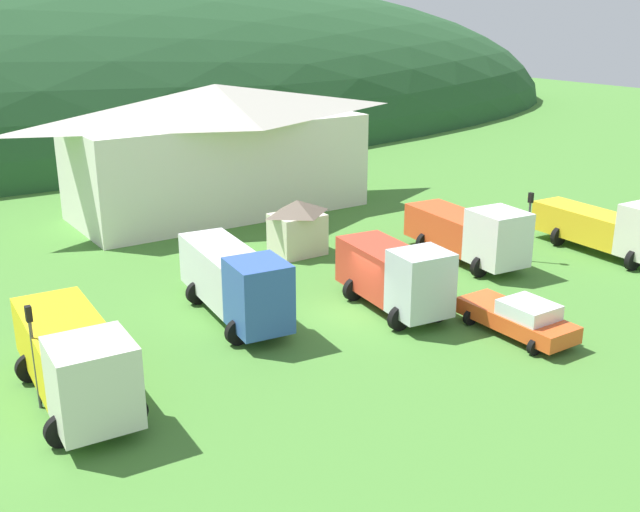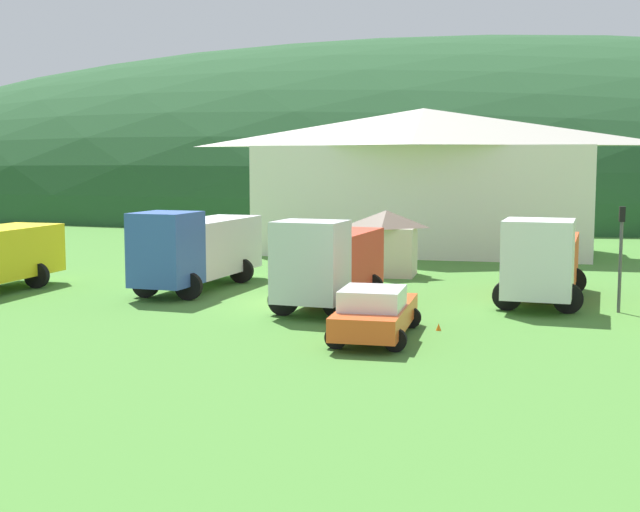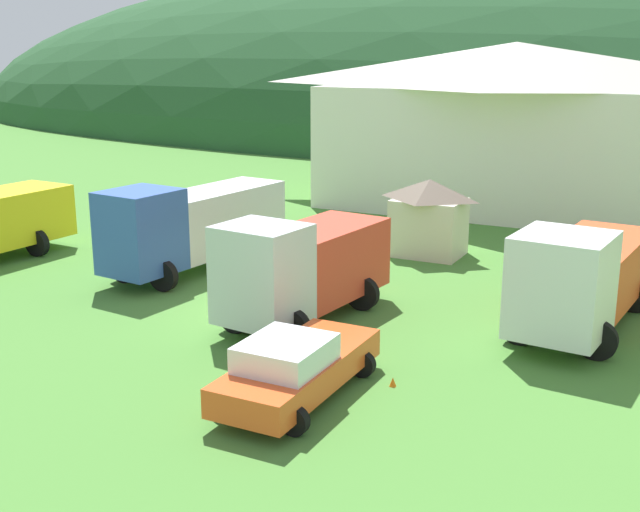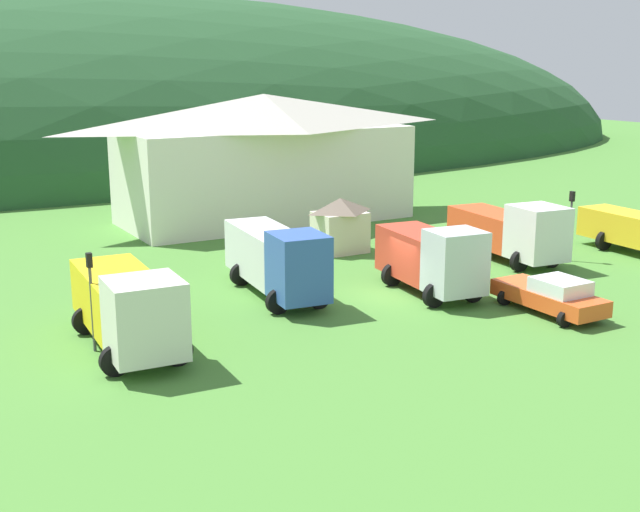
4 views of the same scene
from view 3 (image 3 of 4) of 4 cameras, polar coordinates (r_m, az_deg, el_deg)
The scene contains 9 objects.
ground_plane at distance 26.64m, azimuth -4.44°, elevation -3.43°, with size 200.00×200.00×0.00m, color #477F33.
forested_hill_backdrop at distance 84.77m, azimuth 18.05°, elevation 8.36°, with size 154.81×60.00×36.26m, color #234C28.
depot_building at distance 42.45m, azimuth 13.60°, elevation 9.06°, with size 20.54×8.89×8.55m.
play_shed_cream at distance 32.71m, azimuth 7.79°, elevation 2.82°, with size 2.98×2.37×3.15m.
box_truck_blue at distance 30.52m, azimuth -9.17°, elevation 2.33°, with size 3.57×8.56×3.47m.
tow_truck_silver at distance 24.43m, azimuth -1.37°, elevation -0.70°, with size 3.60×6.75×3.41m.
heavy_rig_white at distance 24.95m, azimuth 18.23°, elevation -1.30°, with size 3.70×8.20×3.38m.
service_pickup_orange at distance 19.33m, azimuth -1.73°, elevation -7.92°, with size 2.44×5.34×1.66m.
traffic_cone_near_pickup at distance 20.40m, azimuth 5.23°, elevation -9.26°, with size 0.36×0.36×0.48m, color orange.
Camera 3 is at (13.30, -21.55, 8.25)m, focal length 44.72 mm.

